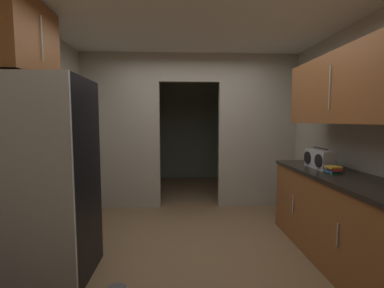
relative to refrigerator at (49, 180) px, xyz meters
name	(u,v)px	position (x,y,z in m)	size (l,w,h in m)	color
ground	(197,251)	(1.40, 0.43, -0.94)	(20.00, 20.00, 0.00)	brown
kitchen_overhead_slab	(194,28)	(1.40, 0.91, 1.70)	(4.04, 7.23, 0.06)	silver
kitchen_partition	(191,128)	(1.41, 2.04, 0.43)	(3.64, 0.12, 2.61)	#ADA899
adjoining_room_shell	(188,129)	(1.40, 3.73, 0.36)	(3.64, 2.40, 2.61)	gray
refrigerator	(49,180)	(0.00, 0.00, 0.00)	(0.72, 0.76, 1.88)	black
lower_cabinet_run	(340,218)	(2.90, 0.14, -0.47)	(0.64, 2.06, 0.93)	brown
upper_cabinet_counterside	(347,88)	(2.90, 0.14, 0.88)	(0.36, 1.85, 0.72)	brown
upper_cabinet_fridgeside	(21,38)	(-0.24, 0.10, 1.31)	(0.36, 0.79, 0.68)	brown
boombox	(320,159)	(2.86, 0.54, 0.10)	(0.18, 0.43, 0.25)	#B2B2B7
book_stack	(334,170)	(2.84, 0.20, 0.03)	(0.14, 0.17, 0.08)	#388C47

